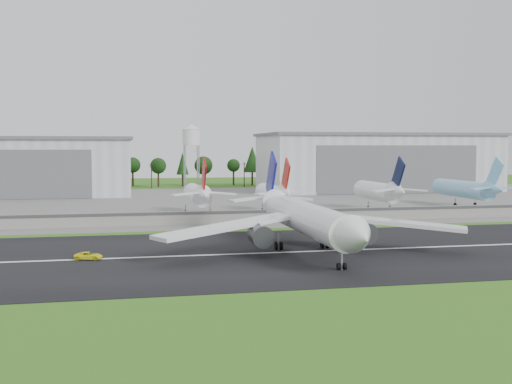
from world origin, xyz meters
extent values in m
plane|color=#2A5E16|center=(0.00, 0.00, 0.00)|extent=(600.00, 600.00, 0.00)
cube|color=black|center=(0.00, 10.00, 0.05)|extent=(320.00, 60.00, 0.10)
cube|color=white|center=(0.00, 10.00, 0.11)|extent=(220.00, 1.00, 0.02)
cube|color=slate|center=(0.00, 120.00, 0.05)|extent=(320.00, 150.00, 0.10)
cube|color=gray|center=(0.00, 55.00, 1.75)|extent=(240.00, 0.50, 3.50)
cube|color=#38383A|center=(0.00, 54.70, 3.00)|extent=(240.00, 0.12, 0.70)
cube|color=silver|center=(-80.00, 165.00, 11.00)|extent=(95.00, 42.00, 22.00)
cube|color=#595B60|center=(-80.00, 165.00, 22.60)|extent=(97.00, 44.00, 1.20)
cube|color=silver|center=(75.00, 165.00, 12.00)|extent=(100.00, 45.00, 24.00)
cube|color=#595B60|center=(75.00, 165.00, 24.60)|extent=(102.00, 47.00, 1.20)
cube|color=#595B60|center=(75.00, 142.35, 10.08)|extent=(70.00, 0.30, 19.68)
cylinder|color=#99999E|center=(-8.00, 182.00, 10.00)|extent=(0.50, 0.50, 20.00)
cylinder|color=#99999E|center=(-2.00, 188.00, 10.00)|extent=(0.50, 0.50, 20.00)
cylinder|color=silver|center=(-5.00, 185.00, 23.50)|extent=(8.00, 8.00, 7.00)
cone|color=silver|center=(-5.00, 185.00, 28.20)|extent=(8.40, 8.40, 2.40)
cylinder|color=white|center=(-3.77, 10.00, 6.20)|extent=(6.48, 44.08, 5.80)
cone|color=white|center=(-3.38, -15.00, 6.20)|extent=(5.89, 6.09, 5.80)
cone|color=white|center=(-4.18, 36.50, 7.40)|extent=(5.65, 9.08, 5.51)
cube|color=navy|center=(-4.17, 36.00, 12.70)|extent=(0.65, 9.55, 11.13)
cube|color=white|center=(11.26, 8.23, 5.40)|extent=(27.16, 18.33, 2.65)
cylinder|color=#333338|center=(5.78, 6.65, 3.80)|extent=(3.88, 5.56, 3.80)
cube|color=white|center=(0.83, 36.07, 7.80)|extent=(9.55, 5.94, 0.98)
cube|color=white|center=(-18.74, 7.77, 5.40)|extent=(27.41, 17.65, 2.65)
cylinder|color=#333338|center=(-13.21, 6.35, 3.80)|extent=(3.88, 5.56, 3.80)
cube|color=white|center=(-9.17, 35.92, 7.80)|extent=(9.55, 5.71, 0.98)
cube|color=#99999E|center=(-3.71, 6.00, 1.70)|extent=(10.46, 30.15, 3.20)
cylinder|color=black|center=(-8.32, 12.93, 0.85)|extent=(0.42, 1.51, 1.50)
imported|color=yellow|center=(-42.36, 9.76, 0.76)|extent=(5.09, 3.10, 1.32)
cylinder|color=white|center=(-15.32, 80.00, 5.65)|extent=(5.30, 24.00, 5.30)
cone|color=white|center=(-15.32, 64.50, 6.65)|extent=(5.03, 7.00, 5.03)
cube|color=#9B0B11|center=(-15.32, 65.00, 11.45)|extent=(0.45, 8.59, 10.02)
cylinder|color=#99999E|center=(-18.82, 78.00, 1.50)|extent=(0.32, 0.32, 3.00)
cylinder|color=#99999E|center=(-11.82, 78.00, 1.50)|extent=(0.32, 0.32, 3.00)
cylinder|color=black|center=(-18.82, 78.00, 0.80)|extent=(0.40, 1.40, 1.40)
cylinder|color=white|center=(6.83, 80.00, 5.56)|extent=(5.12, 24.00, 5.12)
cone|color=white|center=(6.83, 64.50, 6.56)|extent=(4.87, 7.00, 4.87)
cube|color=#AB140D|center=(6.83, 65.00, 11.36)|extent=(0.45, 8.59, 10.02)
cylinder|color=#99999E|center=(3.33, 78.00, 1.50)|extent=(0.32, 0.32, 3.00)
cylinder|color=#99999E|center=(10.33, 78.00, 1.50)|extent=(0.32, 0.32, 3.00)
cylinder|color=black|center=(3.33, 78.00, 0.80)|extent=(0.40, 1.40, 1.40)
cylinder|color=white|center=(39.29, 80.00, 5.79)|extent=(5.59, 24.00, 5.59)
cone|color=white|center=(39.29, 64.50, 6.79)|extent=(5.31, 7.00, 5.31)
cube|color=black|center=(39.29, 65.00, 11.59)|extent=(0.45, 8.59, 10.02)
cylinder|color=#99999E|center=(35.79, 78.00, 1.50)|extent=(0.32, 0.32, 3.00)
cylinder|color=#99999E|center=(42.79, 78.00, 1.50)|extent=(0.32, 0.32, 3.00)
cylinder|color=black|center=(35.79, 78.00, 0.80)|extent=(0.40, 1.40, 1.40)
cylinder|color=#86C3E7|center=(70.67, 85.00, 5.76)|extent=(5.51, 30.00, 5.51)
cone|color=#86C3E7|center=(70.67, 66.50, 6.76)|extent=(5.23, 7.00, 5.23)
cube|color=#78C6F6|center=(70.67, 67.00, 11.56)|extent=(0.45, 8.59, 10.02)
cylinder|color=#99999E|center=(67.17, 83.00, 1.50)|extent=(0.32, 0.32, 3.00)
cylinder|color=#99999E|center=(74.17, 83.00, 1.50)|extent=(0.32, 0.32, 3.00)
cylinder|color=black|center=(67.17, 83.00, 0.80)|extent=(0.40, 1.40, 1.40)
camera|label=1|loc=(-37.27, -101.39, 19.11)|focal=45.00mm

